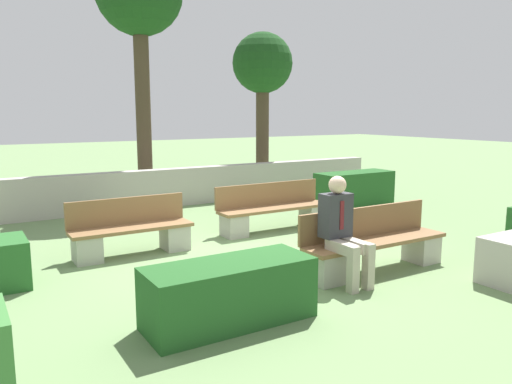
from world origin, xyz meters
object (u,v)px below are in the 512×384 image
bench_front (374,246)px  bench_right_side (132,234)px  person_seated_man (342,225)px  bench_left_side (274,212)px  tree_center_right (263,69)px

bench_front → bench_right_side: size_ratio=1.23×
bench_front → person_seated_man: size_ratio=1.66×
bench_right_side → person_seated_man: person_seated_man is taller
bench_front → person_seated_man: (-0.69, -0.14, 0.39)m
bench_front → bench_left_side: 2.61m
bench_left_side → bench_right_side: same height
bench_front → tree_center_right: (2.73, 7.14, 2.91)m
bench_right_side → tree_center_right: 7.65m
tree_center_right → person_seated_man: bearing=-115.2°
bench_front → person_seated_man: person_seated_man is taller
bench_left_side → bench_right_side: bearing=-163.5°
bench_left_side → tree_center_right: size_ratio=0.50×
bench_front → bench_left_side: size_ratio=1.03×
bench_left_side → tree_center_right: bearing=72.2°
person_seated_man → tree_center_right: tree_center_right is taller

